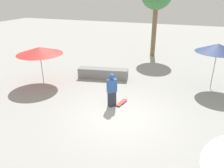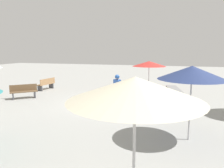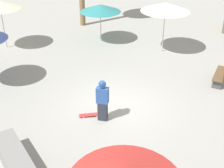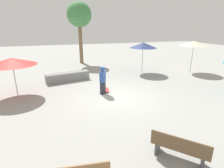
{
  "view_description": "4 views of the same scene",
  "coord_description": "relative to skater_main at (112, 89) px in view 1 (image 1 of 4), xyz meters",
  "views": [
    {
      "loc": [
        -7.69,
        -2.44,
        4.9
      ],
      "look_at": [
        1.03,
        0.72,
        0.98
      ],
      "focal_mm": 35.0,
      "sensor_mm": 36.0,
      "label": 1
    },
    {
      "loc": [
        3.97,
        -11.2,
        3.01
      ],
      "look_at": [
        0.52,
        0.34,
        1.09
      ],
      "focal_mm": 35.0,
      "sensor_mm": 36.0,
      "label": 2
    },
    {
      "loc": [
        3.89,
        9.42,
        6.66
      ],
      "look_at": [
        0.29,
        0.38,
        1.26
      ],
      "focal_mm": 50.0,
      "sensor_mm": 36.0,
      "label": 3
    },
    {
      "loc": [
        -8.4,
        3.05,
        3.73
      ],
      "look_at": [
        0.33,
        0.2,
        0.67
      ],
      "focal_mm": 28.0,
      "sensor_mm": 36.0,
      "label": 4
    }
  ],
  "objects": [
    {
      "name": "shade_umbrella_red",
      "position": [
        1.21,
        4.65,
        1.08
      ],
      "size": [
        2.51,
        2.51,
        2.14
      ],
      "color": "#B7B7BC",
      "rests_on": "ground_plane"
    },
    {
      "name": "skater_main",
      "position": [
        0.0,
        0.0,
        0.0
      ],
      "size": [
        0.48,
        0.44,
        1.6
      ],
      "rotation": [
        0.0,
        0.0,
        5.67
      ],
      "color": "#282D38",
      "rests_on": "ground_plane"
    },
    {
      "name": "skateboard",
      "position": [
        0.37,
        -0.36,
        -0.8
      ],
      "size": [
        0.82,
        0.37,
        0.07
      ],
      "rotation": [
        0.0,
        0.0,
        6.06
      ],
      "color": "red",
      "rests_on": "ground_plane"
    },
    {
      "name": "shade_umbrella_navy",
      "position": [
        3.69,
        -4.4,
        1.4
      ],
      "size": [
        2.2,
        2.2,
        2.49
      ],
      "color": "#B7B7BC",
      "rests_on": "ground_plane"
    },
    {
      "name": "concrete_ledge",
      "position": [
        3.16,
        1.72,
        -0.56
      ],
      "size": [
        1.2,
        3.09,
        0.61
      ],
      "rotation": [
        0.0,
        0.0,
        1.76
      ],
      "color": "gray",
      "rests_on": "ground_plane"
    },
    {
      "name": "ground_plane",
      "position": [
        -0.75,
        -0.62,
        -0.86
      ],
      "size": [
        60.0,
        60.0,
        0.0
      ],
      "primitive_type": "plane",
      "color": "#9E9E99"
    }
  ]
}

